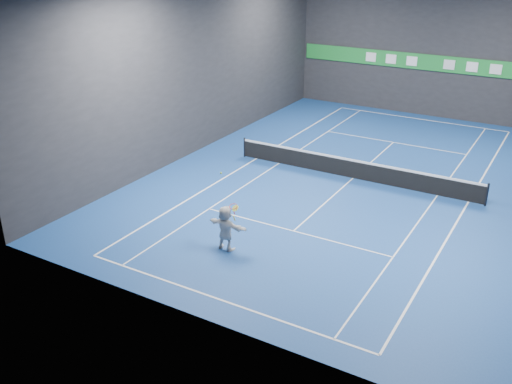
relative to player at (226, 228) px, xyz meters
The scene contains 18 objects.
ground 9.16m from the player, 80.24° to the left, with size 26.00×26.00×0.00m, color navy.
wall_back 22.33m from the player, 85.98° to the left, with size 18.00×0.10×9.00m, color #272729.
wall_front 5.62m from the player, 68.96° to the right, with size 18.00×0.10×9.00m, color #272729.
wall_left 12.22m from the player, 129.69° to the left, with size 0.10×26.00×9.00m, color #272729.
baseline_near 3.41m from the player, 62.01° to the right, with size 10.98×0.08×0.01m, color white.
baseline_far 20.95m from the player, 85.76° to the left, with size 10.98×0.08×0.01m, color white.
sideline_doubles_left 9.85m from the player, 113.71° to the left, with size 0.08×23.78×0.01m, color white.
sideline_doubles_right 11.44m from the player, 51.93° to the left, with size 0.08×23.78×0.01m, color white.
sideline_singles_left 9.38m from the player, 105.93° to the left, with size 0.06×23.78×0.01m, color white.
sideline_singles_right 10.65m from the player, 57.80° to the left, with size 0.06×23.78×0.01m, color white.
service_line_near 3.14m from the player, 59.09° to the left, with size 8.23×0.06×0.01m, color white.
service_line_far 15.48m from the player, 84.26° to the left, with size 8.23×0.06×0.01m, color white.
center_service_line 9.16m from the player, 80.24° to the left, with size 0.06×12.80×0.01m, color white.
player is the anchor object (origin of this frame).
tennis_ball 2.19m from the player, 168.05° to the right, with size 0.07×0.07×0.07m, color #B5DF25.
tennis_net 9.12m from the player, 80.24° to the left, with size 12.50×0.10×1.07m.
sponsor_banner 22.13m from the player, 85.97° to the left, with size 17.64×0.11×1.00m.
tennis_racket 0.94m from the player, ahead, with size 0.47×0.41×0.68m.
Camera 1 is at (8.95, -24.69, 10.65)m, focal length 40.00 mm.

